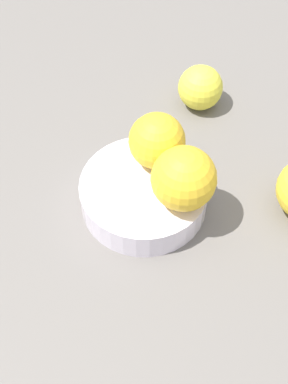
# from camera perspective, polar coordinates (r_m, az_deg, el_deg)

# --- Properties ---
(ground_plane) EXTENTS (1.10, 1.10, 0.02)m
(ground_plane) POSITION_cam_1_polar(r_m,az_deg,el_deg) (0.71, 0.00, -1.73)
(ground_plane) COLOR #66605B
(fruit_bowl) EXTENTS (0.17, 0.17, 0.04)m
(fruit_bowl) POSITION_cam_1_polar(r_m,az_deg,el_deg) (0.68, 0.00, -0.27)
(fruit_bowl) COLOR silver
(fruit_bowl) RESTS_ON ground_plane
(orange_in_bowl_0) EXTENTS (0.08, 0.08, 0.08)m
(orange_in_bowl_0) POSITION_cam_1_polar(r_m,az_deg,el_deg) (0.62, 4.44, 1.51)
(orange_in_bowl_0) COLOR yellow
(orange_in_bowl_0) RESTS_ON fruit_bowl
(orange_in_bowl_1) EXTENTS (0.07, 0.07, 0.07)m
(orange_in_bowl_1) POSITION_cam_1_polar(r_m,az_deg,el_deg) (0.66, 1.45, 5.70)
(orange_in_bowl_1) COLOR yellow
(orange_in_bowl_1) RESTS_ON fruit_bowl
(orange_loose_1) EXTENTS (0.07, 0.07, 0.07)m
(orange_loose_1) POSITION_cam_1_polar(r_m,az_deg,el_deg) (0.81, 6.28, 11.47)
(orange_loose_1) COLOR yellow
(orange_loose_1) RESTS_ON ground_plane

